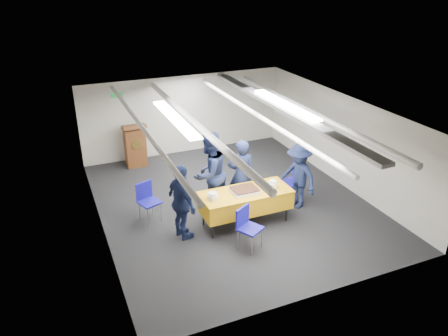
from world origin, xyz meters
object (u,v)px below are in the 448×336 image
(sheet_cake, at_px, (245,190))
(sailor_d, at_px, (298,176))
(chair_right, at_px, (295,178))
(sailor_a, at_px, (241,175))
(serving_table, at_px, (245,200))
(sailor_c, at_px, (182,203))
(chair_near, at_px, (247,224))
(chair_left, at_px, (147,198))
(sailor_b, at_px, (210,174))
(podium, at_px, (135,145))

(sheet_cake, bearing_deg, sailor_d, 9.00)
(chair_right, bearing_deg, sailor_a, 176.97)
(serving_table, bearing_deg, sailor_c, 179.90)
(chair_right, bearing_deg, chair_near, -144.47)
(chair_left, bearing_deg, sailor_b, -9.58)
(chair_near, height_order, chair_left, same)
(serving_table, relative_size, chair_left, 2.26)
(sailor_a, height_order, sailor_d, sailor_a)
(sheet_cake, bearing_deg, chair_right, 19.88)
(chair_left, bearing_deg, sailor_c, -63.86)
(sailor_b, bearing_deg, sailor_c, 10.95)
(sailor_d, bearing_deg, sailor_c, -101.20)
(sheet_cake, xyz_separation_m, chair_near, (-0.33, -0.80, -0.29))
(sailor_a, xyz_separation_m, sailor_c, (-1.60, -0.64, -0.03))
(sailor_a, xyz_separation_m, sailor_b, (-0.71, 0.12, 0.12))
(serving_table, bearing_deg, podium, 110.72)
(sheet_cake, relative_size, sailor_a, 0.34)
(sailor_c, bearing_deg, sailor_b, -61.53)
(chair_right, relative_size, sailor_a, 0.52)
(chair_left, relative_size, sailor_b, 0.45)
(podium, bearing_deg, sheet_cake, -69.76)
(chair_left, bearing_deg, sailor_a, -9.60)
(chair_left, distance_m, sailor_a, 2.14)
(chair_right, relative_size, sailor_b, 0.45)
(serving_table, height_order, sailor_d, sailor_d)
(chair_right, relative_size, sailor_c, 0.53)
(chair_near, distance_m, sailor_a, 1.59)
(podium, bearing_deg, chair_right, -47.88)
(chair_right, height_order, sailor_b, sailor_b)
(podium, distance_m, sailor_b, 3.37)
(chair_near, distance_m, sailor_c, 1.36)
(sailor_a, bearing_deg, sailor_b, 4.55)
(sailor_b, relative_size, sailor_d, 1.24)
(chair_left, height_order, sailor_d, sailor_d)
(serving_table, relative_size, sailor_b, 1.03)
(podium, xyz_separation_m, sailor_a, (1.69, -3.33, 0.23))
(podium, relative_size, sailor_d, 0.81)
(chair_left, distance_m, sailor_c, 1.14)
(sailor_a, bearing_deg, chair_left, 4.60)
(sheet_cake, bearing_deg, serving_table, 22.77)
(sailor_d, bearing_deg, sailor_a, -124.34)
(chair_near, bearing_deg, sailor_c, 142.17)
(chair_right, height_order, sailor_a, sailor_a)
(sailor_b, distance_m, sailor_d, 2.04)
(chair_near, height_order, sailor_b, sailor_b)
(chair_near, xyz_separation_m, sailor_c, (-1.05, 0.82, 0.28))
(chair_left, relative_size, sailor_a, 0.52)
(sheet_cake, height_order, chair_near, chair_near)
(chair_right, distance_m, chair_left, 3.50)
(podium, bearing_deg, sailor_d, -51.99)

